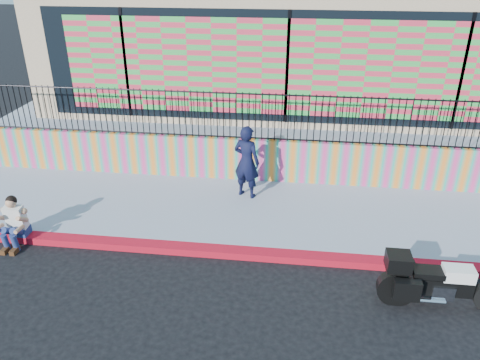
# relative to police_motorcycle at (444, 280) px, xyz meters

# --- Properties ---
(ground) EXTENTS (90.00, 90.00, 0.00)m
(ground) POSITION_rel_police_motorcycle_xyz_m (-2.89, 1.03, -0.56)
(ground) COLOR black
(ground) RESTS_ON ground
(red_curb) EXTENTS (16.00, 0.30, 0.15)m
(red_curb) POSITION_rel_police_motorcycle_xyz_m (-2.89, 1.03, -0.49)
(red_curb) COLOR #A50B1D
(red_curb) RESTS_ON ground
(sidewalk) EXTENTS (16.00, 3.00, 0.15)m
(sidewalk) POSITION_rel_police_motorcycle_xyz_m (-2.89, 2.68, -0.49)
(sidewalk) COLOR #979EB5
(sidewalk) RESTS_ON ground
(mural_wall) EXTENTS (16.00, 0.20, 1.10)m
(mural_wall) POSITION_rel_police_motorcycle_xyz_m (-2.89, 4.28, 0.14)
(mural_wall) COLOR #E23B87
(mural_wall) RESTS_ON sidewalk
(metal_fence) EXTENTS (15.80, 0.04, 1.20)m
(metal_fence) POSITION_rel_police_motorcycle_xyz_m (-2.89, 4.28, 1.29)
(metal_fence) COLOR black
(metal_fence) RESTS_ON mural_wall
(elevated_platform) EXTENTS (16.00, 10.00, 1.25)m
(elevated_platform) POSITION_rel_police_motorcycle_xyz_m (-2.89, 9.38, 0.06)
(elevated_platform) COLOR #979EB5
(elevated_platform) RESTS_ON ground
(storefront_building) EXTENTS (14.00, 8.06, 4.00)m
(storefront_building) POSITION_rel_police_motorcycle_xyz_m (-2.89, 9.16, 2.69)
(storefront_building) COLOR tan
(storefront_building) RESTS_ON elevated_platform
(police_motorcycle) EXTENTS (2.15, 0.71, 1.34)m
(police_motorcycle) POSITION_rel_police_motorcycle_xyz_m (0.00, 0.00, 0.00)
(police_motorcycle) COLOR black
(police_motorcycle) RESTS_ON ground
(police_officer) EXTENTS (0.76, 0.63, 1.78)m
(police_officer) POSITION_rel_police_motorcycle_xyz_m (-3.70, 3.35, 0.48)
(police_officer) COLOR black
(police_officer) RESTS_ON sidewalk
(seated_man) EXTENTS (0.54, 0.71, 1.06)m
(seated_man) POSITION_rel_police_motorcycle_xyz_m (-8.21, 0.83, -0.11)
(seated_man) COLOR navy
(seated_man) RESTS_ON ground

